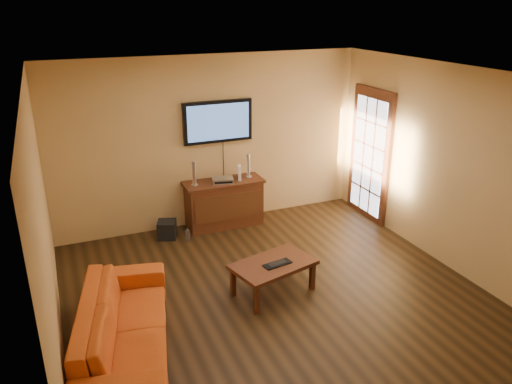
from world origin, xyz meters
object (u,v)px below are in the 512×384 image
speaker_left (194,174)px  speaker_right (248,166)px  av_receiver (223,180)px  keyboard (277,264)px  sofa (123,318)px  media_console (224,203)px  subwoofer (167,229)px  coffee_table (273,267)px  television (218,122)px  bottle (188,236)px  game_console (240,173)px

speaker_left → speaker_right: size_ratio=1.01×
av_receiver → keyboard: 2.18m
sofa → av_receiver: size_ratio=6.66×
media_console → keyboard: bearing=-92.2°
av_receiver → subwoofer: 1.15m
coffee_table → subwoofer: coffee_table is taller
television → sofa: bearing=-125.6°
subwoofer → bottle: 0.36m
media_console → speaker_left: speaker_left is taller
av_receiver → media_console: bearing=72.5°
av_receiver → television: bearing=96.7°
subwoofer → coffee_table: bearing=-47.1°
television → subwoofer: television is taller
speaker_left → keyboard: (0.39, -2.19, -0.51)m
speaker_left → bottle: size_ratio=1.83×
sofa → speaker_left: 3.05m
television → coffee_table: size_ratio=0.99×
speaker_left → subwoofer: 0.95m
speaker_right → av_receiver: bearing=-168.9°
coffee_table → keyboard: size_ratio=2.97×
game_console → bottle: 1.30m
television → sofa: (-2.00, -2.79, -1.25)m
television → speaker_right: bearing=-19.7°
bottle → sofa: bearing=-119.7°
coffee_table → game_console: game_console is taller
av_receiver → keyboard: bearing=-78.3°
media_console → keyboard: 2.20m
media_console → speaker_left: (-0.47, -0.00, 0.55)m
speaker_right → coffee_table: bearing=-104.2°
game_console → subwoofer: bearing=-156.8°
speaker_right → keyboard: (-0.52, -2.24, -0.51)m
television → bottle: size_ratio=5.28×
game_console → keyboard: 2.25m
television → speaker_left: television is taller
subwoofer → speaker_right: bearing=25.7°
speaker_left → subwoofer: speaker_left is taller
speaker_left → av_receiver: 0.47m
coffee_table → speaker_right: size_ratio=2.93×
game_console → av_receiver: bearing=-155.0°
media_console → bottle: 0.85m
television → speaker_right: (0.44, -0.16, -0.74)m
speaker_left → game_console: (0.74, -0.02, -0.06)m
coffee_table → subwoofer: size_ratio=4.07×
speaker_left → media_console: bearing=0.3°
coffee_table → speaker_left: speaker_left is taller
sofa → game_console: game_console is taller
media_console → av_receiver: av_receiver is taller
game_console → television: bearing=159.8°
av_receiver → bottle: (-0.69, -0.30, -0.70)m
media_console → keyboard: size_ratio=3.38×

